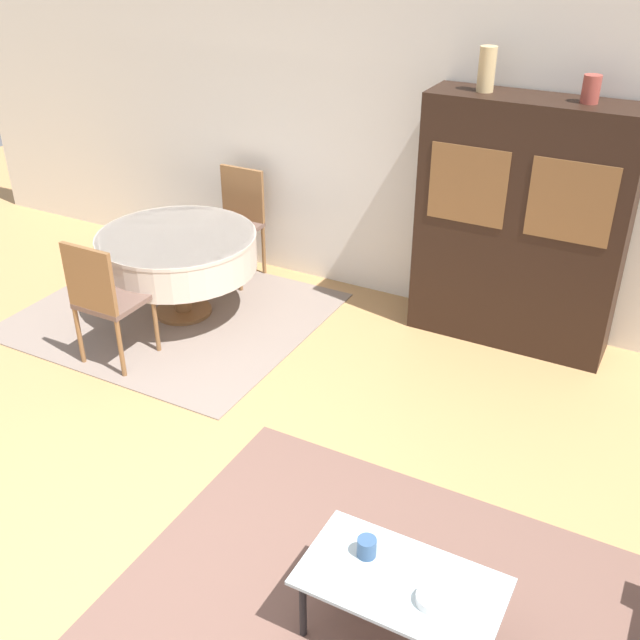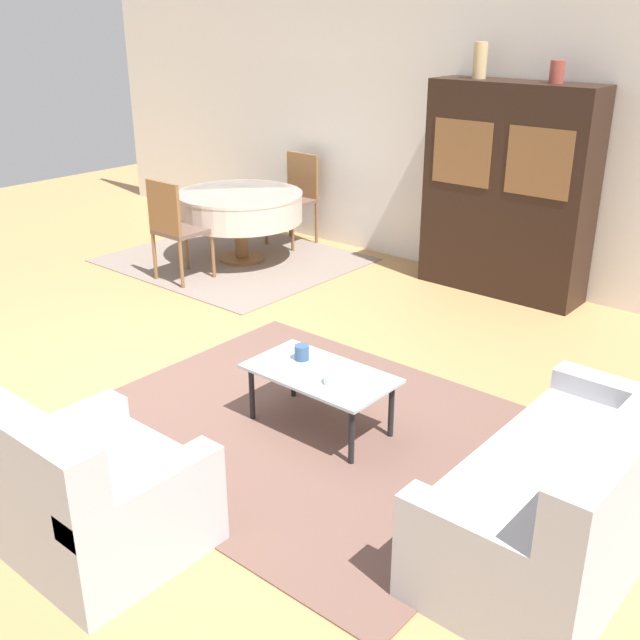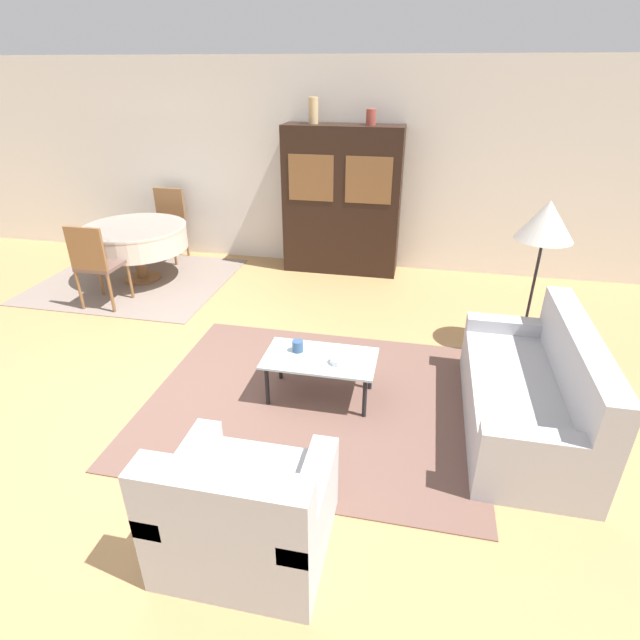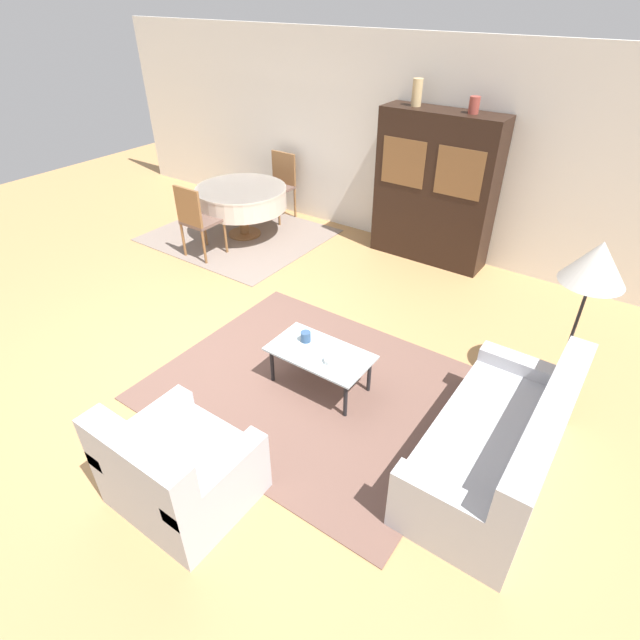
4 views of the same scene
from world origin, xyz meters
The scene contains 16 objects.
ground_plane centered at (0.00, 0.00, 0.00)m, with size 14.00×14.00×0.00m, color tan.
wall_back centered at (0.00, 3.63, 1.35)m, with size 10.00×0.06×2.70m.
area_rug centered at (1.17, 0.23, 0.01)m, with size 2.80×2.33×0.01m.
dining_rug centered at (-1.74, 2.36, 0.01)m, with size 2.39×2.10×0.01m.
couch centered at (2.89, 0.24, 0.31)m, with size 0.83×1.75×0.87m.
armchair centered at (1.11, -1.30, 0.31)m, with size 0.92×0.83×0.84m.
coffee_table centered at (1.21, 0.30, 0.36)m, with size 0.94×0.52×0.39m.
display_cabinet centered at (0.87, 3.35, 0.96)m, with size 1.53×0.46×1.92m.
dining_table centered at (-1.68, 2.42, 0.58)m, with size 1.31×1.31×0.72m.
dining_chair_near centered at (-1.68, 1.55, 0.58)m, with size 0.44×0.44×1.00m.
dining_chair_far centered at (-1.68, 3.30, 0.58)m, with size 0.44×0.44×1.00m.
floor_lamp centered at (3.03, 1.51, 1.30)m, with size 0.51×0.51×1.52m.
cup centered at (1.01, 0.36, 0.45)m, with size 0.09×0.09×0.10m.
bowl centered at (1.38, 0.25, 0.42)m, with size 0.15×0.15×0.05m.
vase_tall centered at (0.48, 3.35, 2.07)m, with size 0.12×0.12×0.31m.
vase_short centered at (1.21, 3.35, 2.01)m, with size 0.12×0.12×0.18m.
Camera 3 is at (1.94, -3.18, 2.57)m, focal length 28.00 mm.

